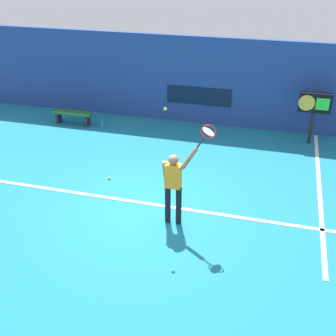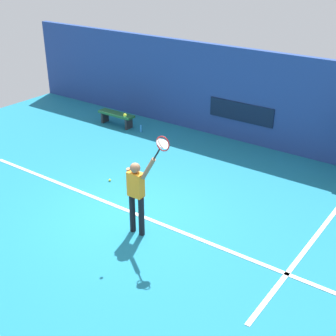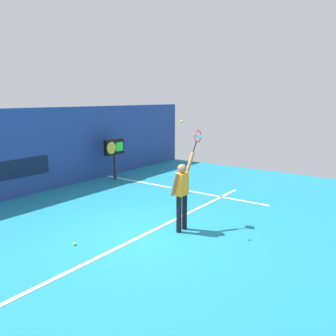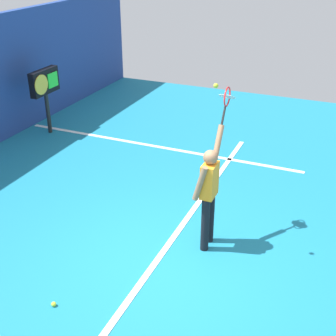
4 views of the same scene
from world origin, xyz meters
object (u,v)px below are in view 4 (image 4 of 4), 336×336
object	(u,v)px
tennis_racket	(227,99)
tennis_player	(209,191)
scoreboard_clock	(45,84)
spare_ball	(54,304)
tennis_ball	(216,86)

from	to	relation	value
tennis_racket	tennis_player	bearing A→B (deg)	179.65
tennis_racket	scoreboard_clock	world-z (taller)	tennis_racket
scoreboard_clock	spare_ball	bearing A→B (deg)	-143.54
tennis_player	scoreboard_clock	xyz separation A→B (m)	(3.00, 5.26, 0.25)
tennis_player	spare_ball	world-z (taller)	tennis_player
tennis_ball	scoreboard_clock	size ratio (longest dim) A/B	0.04
tennis_racket	scoreboard_clock	size ratio (longest dim) A/B	0.37
scoreboard_clock	spare_ball	world-z (taller)	scoreboard_clock
tennis_player	spare_ball	size ratio (longest dim) A/B	28.45
tennis_ball	tennis_player	bearing A→B (deg)	27.06
tennis_player	tennis_ball	bearing A→B (deg)	-152.94
spare_ball	tennis_player	bearing A→B (deg)	-33.98
tennis_racket	spare_ball	distance (m)	3.89
scoreboard_clock	spare_ball	xyz separation A→B (m)	(-5.15, -3.81, -1.23)
tennis_racket	scoreboard_clock	bearing A→B (deg)	66.25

